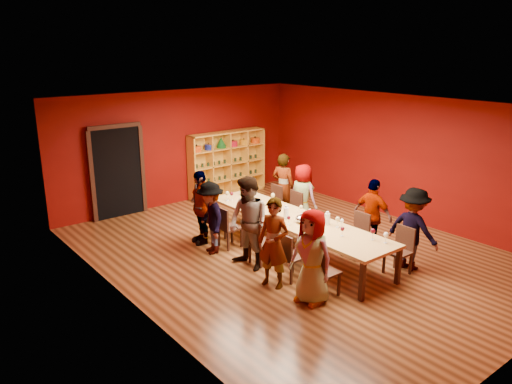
# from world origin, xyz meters

# --- Properties ---
(room_shell) EXTENTS (7.10, 9.10, 3.04)m
(room_shell) POSITION_xyz_m (0.00, 0.00, 1.50)
(room_shell) COLOR #502B15
(room_shell) RESTS_ON ground
(tasting_table) EXTENTS (1.10, 4.50, 0.75)m
(tasting_table) POSITION_xyz_m (0.00, 0.00, 0.70)
(tasting_table) COLOR tan
(tasting_table) RESTS_ON ground
(doorway) EXTENTS (1.40, 0.17, 2.30)m
(doorway) POSITION_xyz_m (-1.80, 4.43, 1.12)
(doorway) COLOR black
(doorway) RESTS_ON ground
(shelving_unit) EXTENTS (2.40, 0.40, 1.80)m
(shelving_unit) POSITION_xyz_m (1.40, 4.32, 0.98)
(shelving_unit) COLOR gold
(shelving_unit) RESTS_ON ground
(chair_person_left_0) EXTENTS (0.42, 0.42, 0.89)m
(chair_person_left_0) POSITION_xyz_m (-0.91, -1.65, 0.50)
(chair_person_left_0) COLOR black
(chair_person_left_0) RESTS_ON ground
(person_left_0) EXTENTS (0.54, 0.84, 1.60)m
(person_left_0) POSITION_xyz_m (-1.16, -1.65, 0.80)
(person_left_0) COLOR #537DAB
(person_left_0) RESTS_ON ground
(chair_person_left_1) EXTENTS (0.42, 0.42, 0.89)m
(chair_person_left_1) POSITION_xyz_m (-0.91, -0.83, 0.50)
(chair_person_left_1) COLOR black
(chair_person_left_1) RESTS_ON ground
(person_left_1) EXTENTS (0.60, 0.70, 1.61)m
(person_left_1) POSITION_xyz_m (-1.28, -0.83, 0.81)
(person_left_1) COLOR white
(person_left_1) RESTS_ON ground
(chair_person_left_2) EXTENTS (0.42, 0.42, 0.89)m
(chair_person_left_2) POSITION_xyz_m (-0.91, 0.02, 0.50)
(chair_person_left_2) COLOR black
(chair_person_left_2) RESTS_ON ground
(person_left_2) EXTENTS (0.52, 0.89, 1.78)m
(person_left_2) POSITION_xyz_m (-1.16, 0.02, 0.89)
(person_left_2) COLOR silver
(person_left_2) RESTS_ON ground
(chair_person_left_3) EXTENTS (0.42, 0.42, 0.89)m
(chair_person_left_3) POSITION_xyz_m (-0.91, 1.08, 0.50)
(chair_person_left_3) COLOR black
(chair_person_left_3) RESTS_ON ground
(person_left_3) EXTENTS (0.66, 1.04, 1.50)m
(person_left_3) POSITION_xyz_m (-1.31, 1.08, 0.75)
(person_left_3) COLOR #5C79BE
(person_left_3) RESTS_ON ground
(chair_person_left_4) EXTENTS (0.42, 0.42, 0.89)m
(chair_person_left_4) POSITION_xyz_m (-0.91, 1.67, 0.50)
(chair_person_left_4) COLOR black
(chair_person_left_4) RESTS_ON ground
(person_left_4) EXTENTS (0.59, 1.00, 1.60)m
(person_left_4) POSITION_xyz_m (-1.17, 1.67, 0.80)
(person_left_4) COLOR silver
(person_left_4) RESTS_ON ground
(chair_person_right_0) EXTENTS (0.42, 0.42, 0.89)m
(chair_person_right_0) POSITION_xyz_m (0.91, -1.91, 0.50)
(chair_person_right_0) COLOR black
(chair_person_right_0) RESTS_ON ground
(person_right_0) EXTENTS (0.48, 1.05, 1.58)m
(person_right_0) POSITION_xyz_m (1.23, -1.91, 0.79)
(person_right_0) COLOR #121A34
(person_right_0) RESTS_ON ground
(chair_person_right_1) EXTENTS (0.42, 0.42, 0.89)m
(chair_person_right_1) POSITION_xyz_m (0.91, -0.89, 0.50)
(chair_person_right_1) COLOR black
(chair_person_right_1) RESTS_ON ground
(person_right_1) EXTENTS (0.48, 0.92, 1.52)m
(person_right_1) POSITION_xyz_m (1.34, -0.89, 0.76)
(person_right_1) COLOR silver
(person_right_1) RESTS_ON ground
(chair_person_right_3) EXTENTS (0.42, 0.42, 0.89)m
(chair_person_right_3) POSITION_xyz_m (0.91, 1.03, 0.50)
(chair_person_right_3) COLOR black
(chair_person_right_3) RESTS_ON ground
(person_right_3) EXTENTS (0.47, 0.76, 1.49)m
(person_right_3) POSITION_xyz_m (1.21, 1.03, 0.75)
(person_right_3) COLOR pink
(person_right_3) RESTS_ON ground
(chair_person_right_4) EXTENTS (0.42, 0.42, 0.89)m
(chair_person_right_4) POSITION_xyz_m (0.91, 1.73, 0.50)
(chair_person_right_4) COLOR black
(chair_person_right_4) RESTS_ON ground
(person_right_4) EXTENTS (0.61, 0.70, 1.63)m
(person_right_4) POSITION_xyz_m (1.23, 1.73, 0.81)
(person_right_4) COLOR tan
(person_right_4) RESTS_ON ground
(wine_glass_0) EXTENTS (0.08, 0.08, 0.21)m
(wine_glass_0) POSITION_xyz_m (-0.29, -0.88, 0.90)
(wine_glass_0) COLOR white
(wine_glass_0) RESTS_ON tasting_table
(wine_glass_1) EXTENTS (0.07, 0.07, 0.18)m
(wine_glass_1) POSITION_xyz_m (-0.34, -0.19, 0.88)
(wine_glass_1) COLOR white
(wine_glass_1) RESTS_ON tasting_table
(wine_glass_2) EXTENTS (0.09, 0.09, 0.22)m
(wine_glass_2) POSITION_xyz_m (-0.37, 1.82, 0.91)
(wine_glass_2) COLOR white
(wine_glass_2) RESTS_ON tasting_table
(wine_glass_3) EXTENTS (0.09, 0.09, 0.22)m
(wine_glass_3) POSITION_xyz_m (0.28, -0.89, 0.91)
(wine_glass_3) COLOR white
(wine_glass_3) RESTS_ON tasting_table
(wine_glass_4) EXTENTS (0.07, 0.07, 0.18)m
(wine_glass_4) POSITION_xyz_m (0.00, -1.26, 0.88)
(wine_glass_4) COLOR white
(wine_glass_4) RESTS_ON tasting_table
(wine_glass_5) EXTENTS (0.07, 0.07, 0.18)m
(wine_glass_5) POSITION_xyz_m (0.34, -0.95, 0.88)
(wine_glass_5) COLOR white
(wine_glass_5) RESTS_ON tasting_table
(wine_glass_6) EXTENTS (0.07, 0.07, 0.18)m
(wine_glass_6) POSITION_xyz_m (-0.34, 0.88, 0.88)
(wine_glass_6) COLOR white
(wine_glass_6) RESTS_ON tasting_table
(wine_glass_7) EXTENTS (0.07, 0.07, 0.18)m
(wine_glass_7) POSITION_xyz_m (0.35, 1.69, 0.88)
(wine_glass_7) COLOR white
(wine_glass_7) RESTS_ON tasting_table
(wine_glass_8) EXTENTS (0.08, 0.08, 0.19)m
(wine_glass_8) POSITION_xyz_m (-0.27, 1.78, 0.89)
(wine_glass_8) COLOR white
(wine_glass_8) RESTS_ON tasting_table
(wine_glass_9) EXTENTS (0.08, 0.08, 0.21)m
(wine_glass_9) POSITION_xyz_m (-0.21, 1.32, 0.90)
(wine_glass_9) COLOR white
(wine_glass_9) RESTS_ON tasting_table
(wine_glass_10) EXTENTS (0.09, 0.09, 0.22)m
(wine_glass_10) POSITION_xyz_m (0.33, 1.06, 0.91)
(wine_glass_10) COLOR white
(wine_glass_10) RESTS_ON tasting_table
(wine_glass_11) EXTENTS (0.08, 0.08, 0.19)m
(wine_glass_11) POSITION_xyz_m (0.29, 0.12, 0.89)
(wine_glass_11) COLOR white
(wine_glass_11) RESTS_ON tasting_table
(wine_glass_12) EXTENTS (0.07, 0.07, 0.18)m
(wine_glass_12) POSITION_xyz_m (0.29, -0.14, 0.88)
(wine_glass_12) COLOR white
(wine_glass_12) RESTS_ON tasting_table
(wine_glass_13) EXTENTS (0.08, 0.08, 0.19)m
(wine_glass_13) POSITION_xyz_m (-0.06, -0.43, 0.89)
(wine_glass_13) COLOR white
(wine_glass_13) RESTS_ON tasting_table
(wine_glass_14) EXTENTS (0.08, 0.08, 0.21)m
(wine_glass_14) POSITION_xyz_m (0.30, 1.98, 0.90)
(wine_glass_14) COLOR white
(wine_glass_14) RESTS_ON tasting_table
(wine_glass_15) EXTENTS (0.09, 0.09, 0.22)m
(wine_glass_15) POSITION_xyz_m (0.29, -1.72, 0.91)
(wine_glass_15) COLOR white
(wine_glass_15) RESTS_ON tasting_table
(wine_glass_16) EXTENTS (0.08, 0.08, 0.21)m
(wine_glass_16) POSITION_xyz_m (0.35, -1.96, 0.90)
(wine_glass_16) COLOR white
(wine_glass_16) RESTS_ON tasting_table
(wine_glass_17) EXTENTS (0.08, 0.08, 0.19)m
(wine_glass_17) POSITION_xyz_m (-0.38, 0.14, 0.89)
(wine_glass_17) COLOR white
(wine_glass_17) RESTS_ON tasting_table
(wine_glass_18) EXTENTS (0.07, 0.07, 0.18)m
(wine_glass_18) POSITION_xyz_m (-0.32, -1.04, 0.88)
(wine_glass_18) COLOR white
(wine_glass_18) RESTS_ON tasting_table
(spittoon_bowl) EXTENTS (0.31, 0.31, 0.17)m
(spittoon_bowl) POSITION_xyz_m (-0.04, -0.28, 0.82)
(spittoon_bowl) COLOR silver
(spittoon_bowl) RESTS_ON tasting_table
(carafe_a) EXTENTS (0.13, 0.13, 0.28)m
(carafe_a) POSITION_xyz_m (-0.15, 0.09, 0.87)
(carafe_a) COLOR white
(carafe_a) RESTS_ON tasting_table
(carafe_b) EXTENTS (0.12, 0.12, 0.26)m
(carafe_b) POSITION_xyz_m (0.25, -0.65, 0.87)
(carafe_b) COLOR white
(carafe_b) RESTS_ON tasting_table
(wine_bottle) EXTENTS (0.09, 0.09, 0.34)m
(wine_bottle) POSITION_xyz_m (0.12, 1.92, 0.88)
(wine_bottle) COLOR #143817
(wine_bottle) RESTS_ON tasting_table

